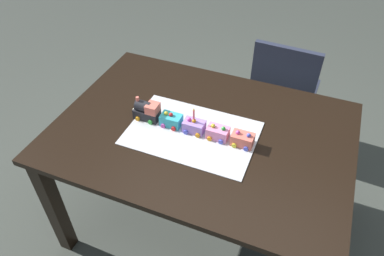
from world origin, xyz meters
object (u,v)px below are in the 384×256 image
(dining_table, at_px, (202,146))
(cake_car_tanker_bubblegum, at_px, (218,133))
(cake_locomotive, at_px, (147,111))
(cake_car_flatbed_lavender, at_px, (194,126))
(birthday_candle, at_px, (194,114))
(cake_car_hopper_turquoise, at_px, (171,120))
(cake_car_gondola_coral, at_px, (243,139))
(chair, at_px, (283,92))

(dining_table, distance_m, cake_car_tanker_bubblegum, 0.17)
(cake_car_tanker_bubblegum, bearing_deg, cake_locomotive, 180.00)
(dining_table, xyz_separation_m, cake_locomotive, (-0.28, -0.02, 0.16))
(cake_car_flatbed_lavender, height_order, birthday_candle, birthday_candle)
(cake_car_flatbed_lavender, bearing_deg, cake_car_hopper_turquoise, 180.00)
(cake_car_hopper_turquoise, distance_m, cake_car_gondola_coral, 0.35)
(cake_locomotive, height_order, cake_car_tanker_bubblegum, cake_locomotive)
(cake_car_flatbed_lavender, bearing_deg, cake_car_gondola_coral, 0.00)
(cake_locomotive, bearing_deg, cake_car_tanker_bubblegum, -0.00)
(chair, xyz_separation_m, cake_car_flatbed_lavender, (-0.30, -0.86, 0.30))
(dining_table, bearing_deg, cake_car_gondola_coral, -6.83)
(cake_car_flatbed_lavender, relative_size, cake_car_gondola_coral, 1.00)
(birthday_candle, bearing_deg, cake_car_gondola_coral, -0.00)
(chair, height_order, cake_locomotive, same)
(chair, distance_m, cake_car_hopper_turquoise, 1.00)
(cake_car_tanker_bubblegum, bearing_deg, birthday_candle, 180.00)
(dining_table, bearing_deg, cake_locomotive, -175.01)
(cake_car_flatbed_lavender, height_order, cake_car_tanker_bubblegum, same)
(dining_table, bearing_deg, cake_car_tanker_bubblegum, -15.88)
(cake_car_flatbed_lavender, bearing_deg, dining_table, 36.70)
(cake_locomotive, relative_size, birthday_candle, 2.16)
(cake_car_tanker_bubblegum, distance_m, birthday_candle, 0.14)
(cake_locomotive, height_order, birthday_candle, birthday_candle)
(chair, distance_m, cake_car_gondola_coral, 0.91)
(cake_locomotive, bearing_deg, birthday_candle, 0.00)
(chair, distance_m, cake_locomotive, 1.06)
(cake_car_hopper_turquoise, height_order, cake_car_gondola_coral, same)
(cake_car_flatbed_lavender, bearing_deg, cake_locomotive, 180.00)
(cake_locomotive, distance_m, cake_car_flatbed_lavender, 0.25)
(dining_table, relative_size, cake_car_flatbed_lavender, 14.00)
(cake_car_gondola_coral, bearing_deg, chair, 85.99)
(cake_car_tanker_bubblegum, bearing_deg, dining_table, 164.12)
(cake_locomotive, height_order, cake_car_gondola_coral, cake_locomotive)
(chair, relative_size, cake_car_gondola_coral, 8.60)
(cake_car_hopper_turquoise, height_order, birthday_candle, birthday_candle)
(chair, relative_size, cake_car_hopper_turquoise, 8.60)
(chair, height_order, cake_car_gondola_coral, chair)
(cake_car_hopper_turquoise, bearing_deg, cake_car_flatbed_lavender, 0.00)
(cake_car_hopper_turquoise, relative_size, cake_car_tanker_bubblegum, 1.00)
(dining_table, xyz_separation_m, cake_car_flatbed_lavender, (-0.03, -0.02, 0.14))
(cake_car_hopper_turquoise, xyz_separation_m, cake_car_gondola_coral, (0.35, 0.00, 0.00))
(cake_car_flatbed_lavender, bearing_deg, cake_car_tanker_bubblegum, 0.00)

